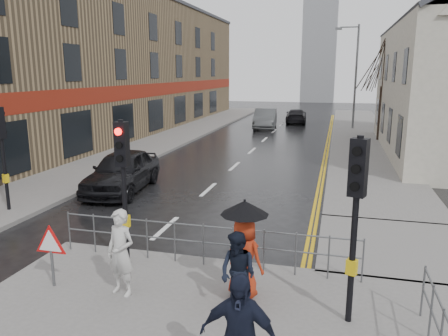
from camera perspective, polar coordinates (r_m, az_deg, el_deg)
The scene contains 20 objects.
ground at distance 10.78m, azimuth -13.87°, elevation -12.99°, with size 120.00×120.00×0.00m, color black.
left_pavement at distance 33.76m, azimuth -5.10°, elevation 4.76°, with size 4.00×44.00×0.14m, color #605E5B.
right_pavement at distance 33.83m, azimuth 17.41°, elevation 4.26°, with size 4.00×40.00×0.14m, color #605E5B.
pavement_bridge_right at distance 12.45m, azimuth 21.65°, elevation -9.63°, with size 4.00×4.20×0.14m, color #605E5B.
building_left_terrace at distance 34.83m, azimuth -14.61°, elevation 12.79°, with size 8.00×42.00×10.00m, color brown.
church_tower at distance 70.71m, azimuth 12.40°, elevation 15.78°, with size 5.00×5.00×18.00m, color gray.
traffic_signal_near_left at distance 10.06m, azimuth -13.06°, elevation 0.05°, with size 0.28×0.27×3.40m.
traffic_signal_near_right at distance 7.79m, azimuth 16.90°, elevation -3.79°, with size 0.34×0.33×3.40m.
traffic_signal_far_left at distance 15.59m, azimuth -27.05°, elevation 3.33°, with size 0.34×0.33×3.40m.
guard_railing_front at distance 10.23m, azimuth -2.72°, elevation -8.80°, with size 7.14×0.04×1.00m.
warning_sign at distance 9.85m, azimuth -21.72°, elevation -9.43°, with size 0.80×0.07×1.35m.
street_lamp at distance 36.50m, azimuth 16.60°, elevation 12.18°, with size 1.83×0.25×8.00m.
tree_near at distance 30.61m, azimuth 20.19°, elevation 12.79°, with size 2.40×2.40×6.58m.
tree_far at distance 38.62m, azimuth 19.78°, elevation 11.53°, with size 2.40×2.40×5.64m.
pedestrian_a at distance 9.12m, azimuth -13.33°, elevation -10.71°, with size 0.65×0.42×1.77m, color #BBBBB6.
pedestrian_b at distance 8.31m, azimuth 1.82°, elevation -13.55°, with size 0.76×0.59×1.56m, color black.
pedestrian_with_umbrella at distance 8.74m, azimuth 2.66°, elevation -9.89°, with size 0.96×0.96×1.99m.
car_parked at distance 17.40m, azimuth -13.15°, elevation -0.38°, with size 1.88×4.67×1.59m, color black.
car_mid at distance 36.16m, azimuth 5.41°, elevation 6.44°, with size 1.71×4.91×1.62m, color #434547.
car_far at distance 40.31m, azimuth 9.40°, elevation 6.71°, with size 1.81×4.44×1.29m, color black.
Camera 1 is at (4.82, -8.49, 4.57)m, focal length 35.00 mm.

